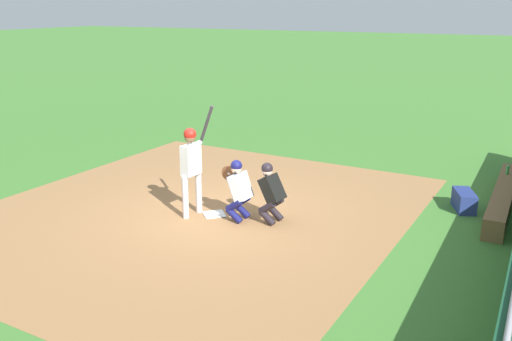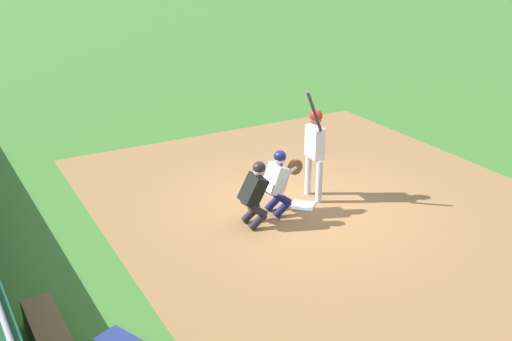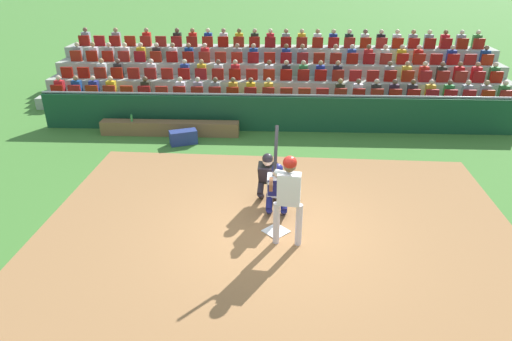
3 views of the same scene
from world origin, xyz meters
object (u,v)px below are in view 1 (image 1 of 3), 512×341
(batter_at_plate, at_px, (191,161))
(dugout_bench, at_px, (503,198))
(home_plate_marker, at_px, (214,214))
(catcher_crouching, at_px, (238,187))
(home_plate_umpire, at_px, (271,190))
(equipment_duffel_bag, at_px, (464,201))
(water_bottle_on_bench, at_px, (508,170))

(batter_at_plate, relative_size, dugout_bench, 0.54)
(home_plate_marker, height_order, batter_at_plate, batter_at_plate)
(catcher_crouching, xyz_separation_m, home_plate_umpire, (0.20, -0.64, -0.03))
(batter_at_plate, height_order, equipment_duffel_bag, batter_at_plate)
(dugout_bench, relative_size, water_bottle_on_bench, 20.11)
(batter_at_plate, xyz_separation_m, water_bottle_on_bench, (4.76, -5.73, -0.64))
(catcher_crouching, relative_size, home_plate_umpire, 1.03)
(dugout_bench, bearing_deg, equipment_duffel_bag, 127.56)
(water_bottle_on_bench, bearing_deg, home_plate_umpire, 136.65)
(catcher_crouching, bearing_deg, water_bottle_on_bench, -46.24)
(home_plate_marker, bearing_deg, catcher_crouching, -89.65)
(batter_at_plate, relative_size, equipment_duffel_bag, 2.94)
(home_plate_marker, bearing_deg, home_plate_umpire, -80.64)
(home_plate_marker, height_order, water_bottle_on_bench, water_bottle_on_bench)
(home_plate_marker, xyz_separation_m, equipment_duffel_bag, (2.81, -4.64, 0.19))
(home_plate_marker, height_order, dugout_bench, dugout_bench)
(batter_at_plate, bearing_deg, home_plate_marker, -62.15)
(home_plate_marker, xyz_separation_m, water_bottle_on_bench, (4.55, -5.34, 0.53))
(batter_at_plate, height_order, dugout_bench, batter_at_plate)
(batter_at_plate, xyz_separation_m, home_plate_umpire, (0.41, -1.63, -0.50))
(home_plate_umpire, bearing_deg, batter_at_plate, 104.20)
(catcher_crouching, height_order, dugout_bench, catcher_crouching)
(batter_at_plate, relative_size, home_plate_umpire, 1.85)
(dugout_bench, xyz_separation_m, water_bottle_on_bench, (1.18, 0.04, 0.33))
(catcher_crouching, relative_size, dugout_bench, 0.30)
(home_plate_marker, xyz_separation_m, home_plate_umpire, (0.20, -1.23, 0.68))
(catcher_crouching, bearing_deg, dugout_bench, -54.87)
(equipment_duffel_bag, bearing_deg, home_plate_umpire, 105.36)
(home_plate_umpire, height_order, water_bottle_on_bench, home_plate_umpire)
(home_plate_marker, relative_size, dugout_bench, 0.10)
(home_plate_marker, height_order, catcher_crouching, catcher_crouching)
(catcher_crouching, height_order, equipment_duffel_bag, catcher_crouching)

